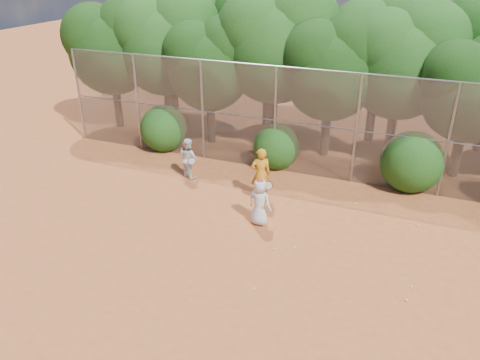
% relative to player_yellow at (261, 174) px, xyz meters
% --- Properties ---
extents(ground, '(80.00, 80.00, 0.00)m').
position_rel_player_yellow_xyz_m(ground, '(0.66, -3.52, -0.92)').
color(ground, '#9E4C23').
rests_on(ground, ground).
extents(fence_back, '(20.05, 0.09, 4.03)m').
position_rel_player_yellow_xyz_m(fence_back, '(0.54, 2.48, 1.13)').
color(fence_back, gray).
rests_on(fence_back, ground).
extents(tree_0, '(4.38, 3.81, 6.00)m').
position_rel_player_yellow_xyz_m(tree_0, '(-8.79, 4.52, 3.01)').
color(tree_0, black).
rests_on(tree_0, ground).
extents(tree_1, '(4.64, 4.03, 6.35)m').
position_rel_player_yellow_xyz_m(tree_1, '(-6.28, 5.03, 3.24)').
color(tree_1, black).
rests_on(tree_1, ground).
extents(tree_2, '(3.99, 3.47, 5.47)m').
position_rel_player_yellow_xyz_m(tree_2, '(-3.79, 4.32, 2.66)').
color(tree_2, black).
rests_on(tree_2, ground).
extents(tree_3, '(4.89, 4.26, 6.70)m').
position_rel_player_yellow_xyz_m(tree_3, '(-1.28, 5.33, 3.47)').
color(tree_3, black).
rests_on(tree_3, ground).
extents(tree_4, '(4.19, 3.64, 5.73)m').
position_rel_player_yellow_xyz_m(tree_4, '(1.21, 4.72, 2.83)').
color(tree_4, black).
rests_on(tree_4, ground).
extents(tree_5, '(4.51, 3.92, 6.17)m').
position_rel_player_yellow_xyz_m(tree_5, '(3.72, 5.52, 3.12)').
color(tree_5, black).
rests_on(tree_5, ground).
extents(tree_6, '(3.86, 3.36, 5.29)m').
position_rel_player_yellow_xyz_m(tree_6, '(6.21, 4.52, 2.54)').
color(tree_6, black).
rests_on(tree_6, ground).
extents(tree_9, '(4.83, 4.20, 6.62)m').
position_rel_player_yellow_xyz_m(tree_9, '(-7.28, 7.33, 3.41)').
color(tree_9, black).
rests_on(tree_9, ground).
extents(tree_10, '(5.15, 4.48, 7.06)m').
position_rel_player_yellow_xyz_m(tree_10, '(-2.28, 7.53, 3.70)').
color(tree_10, black).
rests_on(tree_10, ground).
extents(tree_11, '(4.64, 4.03, 6.35)m').
position_rel_player_yellow_xyz_m(tree_11, '(2.72, 7.13, 3.24)').
color(tree_11, black).
rests_on(tree_11, ground).
extents(bush_0, '(2.00, 2.00, 2.00)m').
position_rel_player_yellow_xyz_m(bush_0, '(-5.34, 2.78, 0.08)').
color(bush_0, '#153F0F').
rests_on(bush_0, ground).
extents(bush_1, '(1.80, 1.80, 1.80)m').
position_rel_player_yellow_xyz_m(bush_1, '(-0.34, 2.78, -0.02)').
color(bush_1, '#153F0F').
rests_on(bush_1, ground).
extents(bush_2, '(2.20, 2.20, 2.20)m').
position_rel_player_yellow_xyz_m(bush_2, '(4.66, 2.78, 0.18)').
color(bush_2, '#153F0F').
rests_on(bush_2, ground).
extents(player_yellow, '(0.92, 0.71, 1.85)m').
position_rel_player_yellow_xyz_m(player_yellow, '(0.00, 0.00, 0.00)').
color(player_yellow, '#C37B16').
rests_on(player_yellow, ground).
extents(player_teen, '(0.81, 0.59, 1.54)m').
position_rel_player_yellow_xyz_m(player_teen, '(0.53, -1.57, -0.16)').
color(player_teen, silver).
rests_on(player_teen, ground).
extents(player_white, '(0.92, 0.83, 1.52)m').
position_rel_player_yellow_xyz_m(player_white, '(-3.08, 0.65, -0.16)').
color(player_white, silver).
rests_on(player_white, ground).
extents(ball_0, '(0.07, 0.07, 0.07)m').
position_rel_player_yellow_xyz_m(ball_0, '(1.93, -2.50, -0.89)').
color(ball_0, yellow).
rests_on(ball_0, ground).
extents(ball_1, '(0.07, 0.07, 0.07)m').
position_rel_player_yellow_xyz_m(ball_1, '(5.16, 0.06, -0.89)').
color(ball_1, yellow).
rests_on(ball_1, ground).
extents(ball_2, '(0.07, 0.07, 0.07)m').
position_rel_player_yellow_xyz_m(ball_2, '(1.49, -4.64, -0.89)').
color(ball_2, yellow).
rests_on(ball_2, ground).
extents(ball_3, '(0.07, 0.07, 0.07)m').
position_rel_player_yellow_xyz_m(ball_3, '(5.16, -3.08, -0.89)').
color(ball_3, yellow).
rests_on(ball_3, ground).
extents(ball_4, '(0.07, 0.07, 0.07)m').
position_rel_player_yellow_xyz_m(ball_4, '(1.44, -2.80, -0.89)').
color(ball_4, yellow).
rests_on(ball_4, ground).
extents(ball_5, '(0.07, 0.07, 0.07)m').
position_rel_player_yellow_xyz_m(ball_5, '(3.13, 0.76, -0.89)').
color(ball_5, yellow).
rests_on(ball_5, ground).
extents(ball_6, '(0.07, 0.07, 0.07)m').
position_rel_player_yellow_xyz_m(ball_6, '(5.07, -3.66, -0.89)').
color(ball_6, yellow).
rests_on(ball_6, ground).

